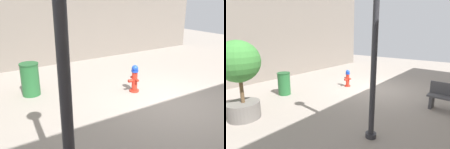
% 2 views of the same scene
% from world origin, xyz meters
% --- Properties ---
extents(ground_plane, '(23.40, 23.40, 0.00)m').
position_xyz_m(ground_plane, '(0.00, 0.00, 0.00)').
color(ground_plane, gray).
extents(fire_hydrant, '(0.40, 0.37, 0.85)m').
position_xyz_m(fire_hydrant, '(1.30, 0.44, 0.42)').
color(fire_hydrant, red).
rests_on(fire_hydrant, ground_plane).
extents(street_lamp, '(0.36, 0.36, 4.46)m').
position_xyz_m(street_lamp, '(-1.91, 3.87, 2.73)').
color(street_lamp, '#2D2D33').
rests_on(street_lamp, ground_plane).
extents(trash_bin, '(0.55, 0.55, 0.98)m').
position_xyz_m(trash_bin, '(2.73, 3.19, 0.49)').
color(trash_bin, '#266633').
rests_on(trash_bin, ground_plane).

